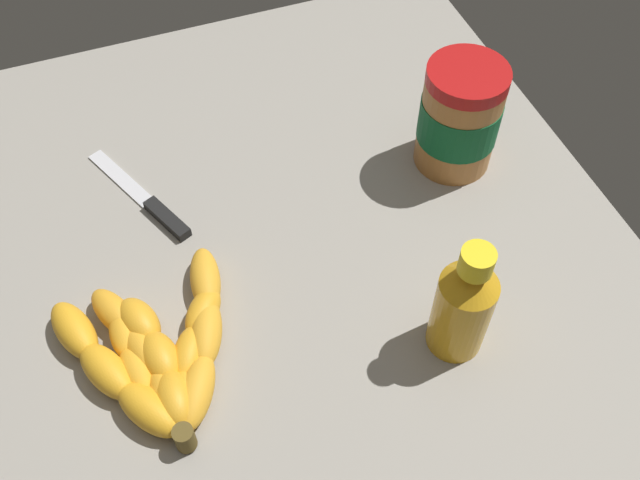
{
  "coord_description": "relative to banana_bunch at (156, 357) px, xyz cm",
  "views": [
    {
      "loc": [
        47.66,
        -13.72,
        65.42
      ],
      "look_at": [
        4.96,
        2.2,
        4.12
      ],
      "focal_mm": 40.13,
      "sensor_mm": 36.0,
      "label": 1
    }
  ],
  "objects": [
    {
      "name": "peanut_butter_jar",
      "position": [
        -15.25,
        40.48,
        5.21
      ],
      "size": [
        9.54,
        9.54,
        13.88
      ],
      "color": "#B27238",
      "rests_on": "ground_plane"
    },
    {
      "name": "ground_plane",
      "position": [
        -11.09,
        17.44,
        -4.07
      ],
      "size": [
        81.85,
        75.07,
        4.82
      ],
      "primitive_type": "cube",
      "color": "gray"
    },
    {
      "name": "honey_bottle",
      "position": [
        7.76,
        29.17,
        5.12
      ],
      "size": [
        5.74,
        5.74,
        15.2
      ],
      "color": "gold",
      "rests_on": "ground_plane"
    },
    {
      "name": "butter_knife",
      "position": [
        -21.34,
        3.4,
        -1.19
      ],
      "size": [
        17.63,
        9.14,
        1.2
      ],
      "color": "silver",
      "rests_on": "ground_plane"
    },
    {
      "name": "banana_bunch",
      "position": [
        0.0,
        0.0,
        0.0
      ],
      "size": [
        21.66,
        19.19,
        3.67
      ],
      "color": "gold",
      "rests_on": "ground_plane"
    }
  ]
}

